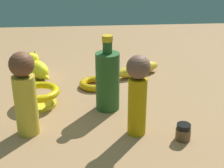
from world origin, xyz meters
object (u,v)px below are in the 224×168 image
(person_figure_adult, at_px, (25,93))
(banana, at_px, (138,69))
(bowl, at_px, (39,94))
(bangle, at_px, (94,84))
(cat_figurine, at_px, (37,67))
(person_figure_child, at_px, (138,92))
(nail_polish_jar, at_px, (183,132))
(bottle_tall, at_px, (108,80))

(person_figure_adult, relative_size, banana, 1.17)
(bowl, height_order, bangle, bowl)
(bowl, height_order, banana, bowl)
(bangle, bearing_deg, banana, 29.49)
(cat_figurine, height_order, banana, cat_figurine)
(person_figure_child, distance_m, banana, 0.41)
(nail_polish_jar, distance_m, person_figure_adult, 0.40)
(bangle, relative_size, banana, 0.55)
(nail_polish_jar, height_order, bowl, bowl)
(person_figure_child, bearing_deg, person_figure_adult, 175.01)
(cat_figurine, distance_m, person_figure_child, 0.51)
(person_figure_adult, height_order, person_figure_child, person_figure_adult)
(bowl, height_order, cat_figurine, cat_figurine)
(bottle_tall, height_order, cat_figurine, bottle_tall)
(bowl, bearing_deg, nail_polish_jar, -30.65)
(bottle_tall, bearing_deg, cat_figurine, 131.85)
(person_figure_adult, distance_m, bowl, 0.18)
(nail_polish_jar, bearing_deg, banana, 96.00)
(nail_polish_jar, height_order, banana, banana)
(bottle_tall, xyz_separation_m, bowl, (-0.20, 0.04, -0.06))
(person_figure_adult, height_order, bangle, person_figure_adult)
(bottle_tall, distance_m, cat_figurine, 0.35)
(cat_figurine, bearing_deg, bangle, -27.08)
(bottle_tall, distance_m, person_figure_child, 0.16)
(bangle, relative_size, person_figure_child, 0.48)
(nail_polish_jar, height_order, bangle, nail_polish_jar)
(nail_polish_jar, relative_size, bowl, 0.34)
(person_figure_child, bearing_deg, bangle, 107.85)
(nail_polish_jar, relative_size, person_figure_child, 0.20)
(banana, bearing_deg, person_figure_child, -128.01)
(bowl, xyz_separation_m, cat_figurine, (-0.03, 0.22, 0.01))
(person_figure_child, bearing_deg, banana, 80.70)
(bottle_tall, height_order, bowl, bottle_tall)
(bowl, bearing_deg, bottle_tall, -10.75)
(cat_figurine, xyz_separation_m, person_figure_child, (0.30, -0.40, 0.08))
(bottle_tall, distance_m, banana, 0.29)
(person_figure_child, bearing_deg, bottle_tall, 113.79)
(bottle_tall, bearing_deg, bangle, 102.07)
(bowl, bearing_deg, bangle, 35.32)
(person_figure_adult, bearing_deg, bangle, 57.36)
(bottle_tall, distance_m, bangle, 0.18)
(bowl, distance_m, cat_figurine, 0.22)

